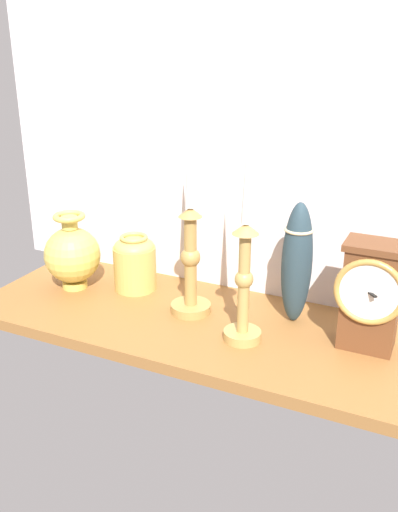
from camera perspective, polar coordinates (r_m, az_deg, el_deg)
name	(u,v)px	position (r cm, az deg, el deg)	size (l,w,h in cm)	color
ground_plane	(207,326)	(116.16, 0.80, -7.14)	(100.00, 36.00, 2.40)	brown
back_wall	(244,147)	(121.11, 4.60, 10.97)	(120.00, 2.00, 65.00)	silver
mantel_clock	(371,295)	(106.16, 17.13, -3.82)	(12.47, 9.84, 20.66)	brown
candlestick_tall_left	(244,270)	(102.94, 4.64, -1.46)	(7.30, 7.30, 43.49)	tan
candlestick_tall_center	(190,252)	(113.75, -0.87, 0.45)	(8.54, 8.54, 42.11)	#A98444
brass_vase_bulbous	(72,254)	(130.62, -12.79, 0.19)	(12.77, 12.77, 17.82)	#D0B751
brass_vase_jar	(135,261)	(128.17, -6.57, -0.54)	(9.70, 9.70, 12.91)	tan
tall_ceramic_vase	(297,263)	(112.13, 9.93, -0.69)	(6.08, 6.08, 25.16)	#263B44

